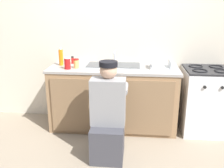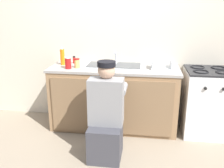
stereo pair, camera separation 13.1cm
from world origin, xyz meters
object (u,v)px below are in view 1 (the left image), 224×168
(spice_bottle_red, at_px, (73,60))
(plumber_person, at_px, (108,119))
(stove_range, at_px, (204,100))
(dish_rack_tray, at_px, (161,66))
(soda_cup_red, at_px, (67,63))
(soap_bottle_orange, at_px, (61,57))
(condiment_jar, at_px, (76,63))
(sink_double_basin, at_px, (113,66))

(spice_bottle_red, bearing_deg, plumber_person, -56.33)
(stove_range, distance_m, dish_rack_tray, 0.76)
(stove_range, bearing_deg, soda_cup_red, -175.34)
(soap_bottle_orange, xyz_separation_m, soda_cup_red, (0.14, -0.20, -0.04))
(condiment_jar, height_order, spice_bottle_red, condiment_jar)
(sink_double_basin, distance_m, soda_cup_red, 0.61)
(dish_rack_tray, bearing_deg, plumber_person, -128.83)
(plumber_person, distance_m, dish_rack_tray, 1.08)
(plumber_person, xyz_separation_m, soda_cup_red, (-0.60, 0.60, 0.49))
(plumber_person, bearing_deg, soap_bottle_orange, 132.90)
(plumber_person, bearing_deg, soda_cup_red, 135.10)
(soap_bottle_orange, relative_size, condiment_jar, 1.95)
(plumber_person, relative_size, soap_bottle_orange, 4.42)
(sink_double_basin, height_order, spice_bottle_red, sink_double_basin)
(dish_rack_tray, bearing_deg, soap_bottle_orange, 178.75)
(condiment_jar, bearing_deg, soap_bottle_orange, 149.83)
(soap_bottle_orange, height_order, condiment_jar, soap_bottle_orange)
(sink_double_basin, xyz_separation_m, plumber_person, (0.01, -0.75, -0.43))
(stove_range, height_order, condiment_jar, condiment_jar)
(spice_bottle_red, bearing_deg, dish_rack_tray, -6.93)
(stove_range, xyz_separation_m, condiment_jar, (-1.73, -0.09, 0.49))
(soda_cup_red, bearing_deg, dish_rack_tray, 8.04)
(condiment_jar, xyz_separation_m, spice_bottle_red, (-0.12, 0.26, -0.01))
(condiment_jar, xyz_separation_m, soda_cup_red, (-0.10, -0.06, 0.01))
(condiment_jar, relative_size, spice_bottle_red, 1.22)
(sink_double_basin, distance_m, soap_bottle_orange, 0.74)
(plumber_person, relative_size, soda_cup_red, 7.26)
(soap_bottle_orange, relative_size, spice_bottle_red, 2.38)
(plumber_person, bearing_deg, spice_bottle_red, 123.67)
(condiment_jar, height_order, dish_rack_tray, condiment_jar)
(sink_double_basin, xyz_separation_m, condiment_jar, (-0.49, -0.09, 0.05))
(plumber_person, height_order, dish_rack_tray, plumber_person)
(soda_cup_red, height_order, spice_bottle_red, soda_cup_red)
(soap_bottle_orange, relative_size, soda_cup_red, 1.64)
(stove_range, relative_size, soda_cup_red, 5.88)
(soap_bottle_orange, height_order, soda_cup_red, soap_bottle_orange)
(stove_range, distance_m, soda_cup_red, 1.91)
(soap_bottle_orange, height_order, spice_bottle_red, soap_bottle_orange)
(soap_bottle_orange, bearing_deg, soda_cup_red, -54.61)
(condiment_jar, bearing_deg, dish_rack_tray, 5.83)
(condiment_jar, distance_m, dish_rack_tray, 1.13)
(stove_range, height_order, dish_rack_tray, dish_rack_tray)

